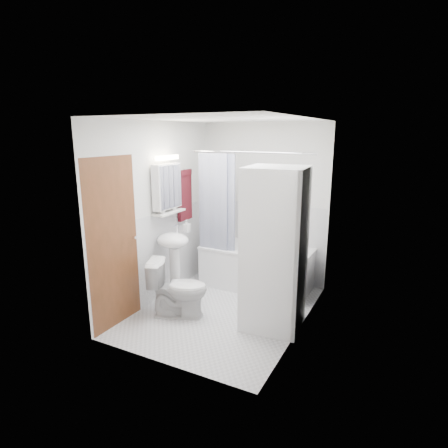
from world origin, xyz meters
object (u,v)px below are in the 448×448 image
at_px(bathtub, 256,265).
at_px(sink, 174,251).
at_px(washer_dryer, 274,249).
at_px(toilet, 178,289).

distance_m(bathtub, sink, 1.30).
height_order(bathtub, sink, sink).
distance_m(sink, washer_dryer, 1.45).
distance_m(sink, toilet, 0.58).
height_order(bathtub, washer_dryer, washer_dryer).
distance_m(bathtub, washer_dryer, 1.29).
distance_m(washer_dryer, toilet, 1.31).
bearing_deg(bathtub, washer_dryer, -57.80).
bearing_deg(washer_dryer, sink, 173.10).
bearing_deg(toilet, sink, 18.42).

